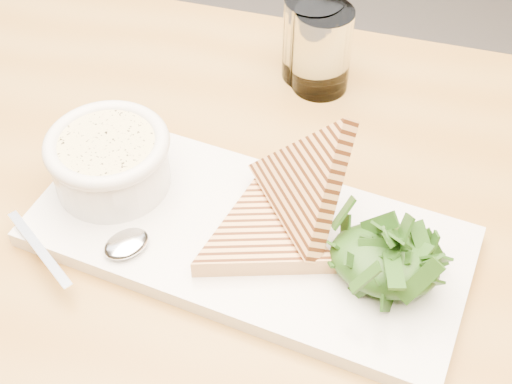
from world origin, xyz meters
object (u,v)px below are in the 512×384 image
at_px(table_top, 190,258).
at_px(platter, 248,237).
at_px(glass_far, 312,39).
at_px(glass_near, 322,50).
at_px(soup_bowl, 111,166).

distance_m(table_top, platter, 0.06).
bearing_deg(platter, glass_far, 96.77).
xyz_separation_m(table_top, platter, (0.05, 0.02, 0.03)).
relative_size(platter, glass_near, 4.06).
bearing_deg(table_top, glass_near, 82.33).
bearing_deg(glass_far, glass_near, -40.46).
relative_size(soup_bowl, glass_near, 1.12).
xyz_separation_m(glass_near, glass_far, (-0.02, 0.01, 0.00)).
bearing_deg(table_top, platter, 24.97).
height_order(platter, glass_far, glass_far).
xyz_separation_m(soup_bowl, glass_near, (0.13, 0.24, 0.01)).
bearing_deg(soup_bowl, platter, -3.16).
height_order(soup_bowl, glass_far, glass_far).
bearing_deg(platter, table_top, -155.03).
distance_m(glass_near, glass_far, 0.02).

